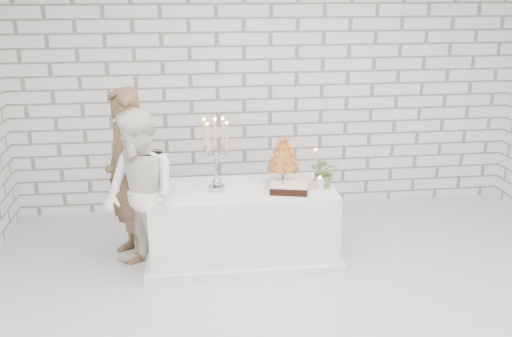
# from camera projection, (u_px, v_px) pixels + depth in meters

# --- Properties ---
(ground) EXTENTS (6.00, 5.00, 0.01)m
(ground) POSITION_uv_depth(u_px,v_px,m) (311.00, 315.00, 4.80)
(ground) COLOR silver
(ground) RESTS_ON ground
(wall_back) EXTENTS (6.00, 0.01, 3.00)m
(wall_back) POSITION_uv_depth(u_px,v_px,m) (270.00, 86.00, 6.68)
(wall_back) COLOR white
(wall_back) RESTS_ON ground
(cake_table) EXTENTS (1.80, 0.80, 0.75)m
(cake_table) POSITION_uv_depth(u_px,v_px,m) (243.00, 223.00, 5.68)
(cake_table) COLOR white
(cake_table) RESTS_ON ground
(groom) EXTENTS (0.64, 0.75, 1.73)m
(groom) POSITION_uv_depth(u_px,v_px,m) (126.00, 176.00, 5.56)
(groom) COLOR brown
(groom) RESTS_ON ground
(bride) EXTENTS (0.95, 0.99, 1.61)m
(bride) POSITION_uv_depth(u_px,v_px,m) (140.00, 196.00, 5.21)
(bride) COLOR white
(bride) RESTS_ON ground
(candelabra) EXTENTS (0.33, 0.33, 0.72)m
(candelabra) POSITION_uv_depth(u_px,v_px,m) (216.00, 155.00, 5.40)
(candelabra) COLOR #A8A9B3
(candelabra) RESTS_ON cake_table
(croquembouche) EXTENTS (0.39, 0.39, 0.51)m
(croquembouche) POSITION_uv_depth(u_px,v_px,m) (283.00, 159.00, 5.61)
(croquembouche) COLOR #A1511C
(croquembouche) RESTS_ON cake_table
(chocolate_cake) EXTENTS (0.40, 0.33, 0.08)m
(chocolate_cake) POSITION_uv_depth(u_px,v_px,m) (289.00, 188.00, 5.46)
(chocolate_cake) COLOR black
(chocolate_cake) RESTS_ON cake_table
(pillar_candle) EXTENTS (0.10, 0.10, 0.12)m
(pillar_candle) POSITION_uv_depth(u_px,v_px,m) (320.00, 184.00, 5.51)
(pillar_candle) COLOR white
(pillar_candle) RESTS_ON cake_table
(extra_taper) EXTENTS (0.06, 0.06, 0.32)m
(extra_taper) POSITION_uv_depth(u_px,v_px,m) (315.00, 166.00, 5.71)
(extra_taper) COLOR beige
(extra_taper) RESTS_ON cake_table
(flowers) EXTENTS (0.34, 0.31, 0.31)m
(flowers) POSITION_uv_depth(u_px,v_px,m) (325.00, 172.00, 5.55)
(flowers) COLOR #53753F
(flowers) RESTS_ON cake_table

